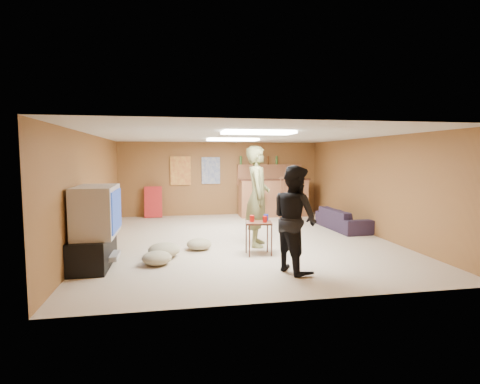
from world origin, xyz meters
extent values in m
plane|color=#BBA88F|center=(0.00, 0.00, 0.00)|extent=(7.00, 7.00, 0.00)
cube|color=silver|center=(0.00, 0.00, 2.20)|extent=(6.00, 7.00, 0.02)
cube|color=brown|center=(0.00, 3.50, 1.10)|extent=(6.00, 0.02, 2.20)
cube|color=brown|center=(0.00, -3.50, 1.10)|extent=(6.00, 0.02, 2.20)
cube|color=brown|center=(-3.00, 0.00, 1.10)|extent=(0.02, 7.00, 2.20)
cube|color=brown|center=(3.00, 0.00, 1.10)|extent=(0.02, 7.00, 2.20)
cube|color=black|center=(-2.72, -1.50, 0.25)|extent=(0.55, 1.30, 0.50)
cube|color=#B2B2B7|center=(-2.50, -1.50, 0.15)|extent=(0.35, 0.50, 0.08)
cube|color=#B2B2B7|center=(-2.65, -1.50, 0.90)|extent=(0.60, 1.10, 0.80)
cube|color=navy|center=(-2.34, -1.50, 0.90)|extent=(0.02, 0.95, 0.65)
cube|color=#935735|center=(1.50, 2.95, 0.55)|extent=(2.00, 0.60, 1.10)
cube|color=#3D1F13|center=(1.50, 2.70, 1.10)|extent=(2.10, 0.12, 0.05)
cube|color=#935735|center=(1.50, 3.40, 1.50)|extent=(2.00, 0.18, 0.05)
cube|color=#935735|center=(1.50, 3.42, 1.20)|extent=(2.00, 0.14, 0.60)
cube|color=#BF3F26|center=(-1.20, 3.46, 1.35)|extent=(0.60, 0.03, 0.85)
cube|color=#334C99|center=(-0.30, 3.46, 1.35)|extent=(0.55, 0.03, 0.80)
cube|color=red|center=(-2.00, 3.30, 0.45)|extent=(0.50, 0.26, 0.91)
cube|color=white|center=(0.00, -1.50, 2.17)|extent=(1.20, 0.60, 0.04)
cube|color=white|center=(0.00, 1.20, 2.17)|extent=(1.20, 0.60, 0.04)
imported|color=#67673C|center=(0.21, -0.61, 0.99)|extent=(0.64, 0.82, 1.97)
imported|color=black|center=(0.39, -2.33, 0.82)|extent=(0.85, 0.95, 1.64)
imported|color=black|center=(2.63, 0.66, 0.25)|extent=(0.74, 1.74, 0.50)
cube|color=#3D1F13|center=(0.07, -1.29, 0.30)|extent=(0.51, 0.44, 0.60)
cylinder|color=red|center=(-0.04, -1.24, 0.65)|extent=(0.09, 0.09, 0.12)
cylinder|color=red|center=(0.17, -1.35, 0.65)|extent=(0.08, 0.08, 0.11)
cylinder|color=#17289F|center=(0.24, -1.17, 0.65)|extent=(0.10, 0.10, 0.12)
ellipsoid|color=gray|center=(-1.61, -1.15, 0.13)|extent=(0.65, 0.65, 0.25)
ellipsoid|color=gray|center=(-0.96, -0.73, 0.11)|extent=(0.61, 0.61, 0.21)
ellipsoid|color=gray|center=(-1.71, -1.61, 0.11)|extent=(0.63, 0.63, 0.22)
camera|label=1|loc=(-1.44, -7.75, 1.76)|focal=28.00mm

